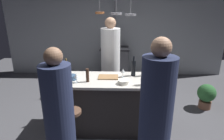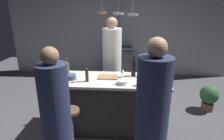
# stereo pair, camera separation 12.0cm
# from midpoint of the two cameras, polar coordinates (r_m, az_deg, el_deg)

# --- Properties ---
(ground_plane) EXTENTS (9.00, 9.00, 0.00)m
(ground_plane) POSITION_cam_midpoint_polar(r_m,az_deg,el_deg) (3.50, 0.84, -16.56)
(ground_plane) COLOR #4C4C51
(back_wall) EXTENTS (6.40, 0.16, 2.60)m
(back_wall) POSITION_cam_midpoint_polar(r_m,az_deg,el_deg) (5.75, 2.60, 11.44)
(back_wall) COLOR #9EA3A8
(back_wall) RESTS_ON ground_plane
(kitchen_island) EXTENTS (1.80, 0.72, 0.90)m
(kitchen_island) POSITION_cam_midpoint_polar(r_m,az_deg,el_deg) (3.26, 0.87, -10.03)
(kitchen_island) COLOR #332D2B
(kitchen_island) RESTS_ON ground_plane
(stove_range) EXTENTS (0.80, 0.64, 0.89)m
(stove_range) POSITION_cam_midpoint_polar(r_m,az_deg,el_deg) (5.53, 2.35, 2.12)
(stove_range) COLOR #47474C
(stove_range) RESTS_ON ground_plane
(chef) EXTENTS (0.38, 0.38, 1.81)m
(chef) POSITION_cam_midpoint_polar(r_m,az_deg,el_deg) (3.92, 0.84, 1.16)
(chef) COLOR white
(chef) RESTS_ON ground_plane
(bar_stool_right) EXTENTS (0.28, 0.28, 0.68)m
(bar_stool_right) POSITION_cam_midpoint_polar(r_m,az_deg,el_deg) (2.79, 11.77, -17.69)
(bar_stool_right) COLOR #4C4C51
(bar_stool_right) RESTS_ON ground_plane
(guest_right) EXTENTS (0.37, 0.37, 1.73)m
(guest_right) POSITION_cam_midpoint_polar(r_m,az_deg,el_deg) (2.25, 13.19, -14.51)
(guest_right) COLOR #262D4C
(guest_right) RESTS_ON ground_plane
(bar_stool_left) EXTENTS (0.28, 0.28, 0.68)m
(bar_stool_left) POSITION_cam_midpoint_polar(r_m,az_deg,el_deg) (2.85, -10.79, -16.82)
(bar_stool_left) COLOR #4C4C51
(bar_stool_left) RESTS_ON ground_plane
(guest_left) EXTENTS (0.34, 0.34, 1.62)m
(guest_left) POSITION_cam_midpoint_polar(r_m,az_deg,el_deg) (2.37, -14.74, -14.31)
(guest_left) COLOR #262D4C
(guest_left) RESTS_ON ground_plane
(overhead_pot_rack) EXTENTS (0.86, 1.53, 2.17)m
(overhead_pot_rack) POSITION_cam_midpoint_polar(r_m,az_deg,el_deg) (4.74, 2.70, 14.12)
(overhead_pot_rack) COLOR gray
(overhead_pot_rack) RESTS_ON ground_plane
(potted_plant) EXTENTS (0.36, 0.36, 0.52)m
(potted_plant) POSITION_cam_midpoint_polar(r_m,az_deg,el_deg) (4.33, 27.61, -7.00)
(potted_plant) COLOR brown
(potted_plant) RESTS_ON ground_plane
(cutting_board) EXTENTS (0.32, 0.22, 0.02)m
(cutting_board) POSITION_cam_midpoint_polar(r_m,az_deg,el_deg) (3.12, -0.07, -2.09)
(cutting_board) COLOR #997047
(cutting_board) RESTS_ON kitchen_island
(pepper_mill) EXTENTS (0.05, 0.05, 0.21)m
(pepper_mill) POSITION_cam_midpoint_polar(r_m,az_deg,el_deg) (2.95, -6.32, -1.49)
(pepper_mill) COLOR #382319
(pepper_mill) RESTS_ON kitchen_island
(wine_bottle_white) EXTENTS (0.07, 0.07, 0.29)m
(wine_bottle_white) POSITION_cam_midpoint_polar(r_m,az_deg,el_deg) (2.84, 11.00, -2.40)
(wine_bottle_white) COLOR gray
(wine_bottle_white) RESTS_ON kitchen_island
(wine_bottle_dark) EXTENTS (0.07, 0.07, 0.33)m
(wine_bottle_dark) POSITION_cam_midpoint_polar(r_m,az_deg,el_deg) (3.18, 7.49, 0.47)
(wine_bottle_dark) COLOR black
(wine_bottle_dark) RESTS_ON kitchen_island
(wine_bottle_amber) EXTENTS (0.07, 0.07, 0.29)m
(wine_bottle_amber) POSITION_cam_midpoint_polar(r_m,az_deg,el_deg) (3.30, -12.16, 0.48)
(wine_bottle_amber) COLOR brown
(wine_bottle_amber) RESTS_ON kitchen_island
(wine_bottle_red) EXTENTS (0.07, 0.07, 0.32)m
(wine_bottle_red) POSITION_cam_midpoint_polar(r_m,az_deg,el_deg) (3.20, 11.10, 0.24)
(wine_bottle_red) COLOR #143319
(wine_bottle_red) RESTS_ON kitchen_island
(wine_glass_near_right_guest) EXTENTS (0.07, 0.07, 0.15)m
(wine_glass_near_right_guest) POSITION_cam_midpoint_polar(r_m,az_deg,el_deg) (2.84, 15.40, -2.83)
(wine_glass_near_right_guest) COLOR silver
(wine_glass_near_right_guest) RESTS_ON kitchen_island
(wine_glass_near_left_guest) EXTENTS (0.07, 0.07, 0.15)m
(wine_glass_near_left_guest) POSITION_cam_midpoint_polar(r_m,az_deg,el_deg) (3.11, 4.36, -0.38)
(wine_glass_near_left_guest) COLOR silver
(wine_glass_near_left_guest) RESTS_ON kitchen_island
(wine_glass_by_chef) EXTENTS (0.07, 0.07, 0.15)m
(wine_glass_by_chef) POSITION_cam_midpoint_polar(r_m,az_deg,el_deg) (2.94, -9.56, -1.68)
(wine_glass_by_chef) COLOR silver
(wine_glass_by_chef) RESTS_ON kitchen_island
(mixing_bowl_wooden) EXTENTS (0.21, 0.21, 0.07)m
(mixing_bowl_wooden) POSITION_cam_midpoint_polar(r_m,az_deg,el_deg) (3.09, 12.28, -2.24)
(mixing_bowl_wooden) COLOR brown
(mixing_bowl_wooden) RESTS_ON kitchen_island
(mixing_bowl_blue) EXTENTS (0.17, 0.17, 0.08)m
(mixing_bowl_blue) POSITION_cam_midpoint_polar(r_m,az_deg,el_deg) (3.11, -11.09, -2.01)
(mixing_bowl_blue) COLOR #334C6B
(mixing_bowl_blue) RESTS_ON kitchen_island
(mixing_bowl_ceramic) EXTENTS (0.16, 0.16, 0.06)m
(mixing_bowl_ceramic) POSITION_cam_midpoint_polar(r_m,az_deg,el_deg) (2.87, 4.31, -3.64)
(mixing_bowl_ceramic) COLOR silver
(mixing_bowl_ceramic) RESTS_ON kitchen_island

